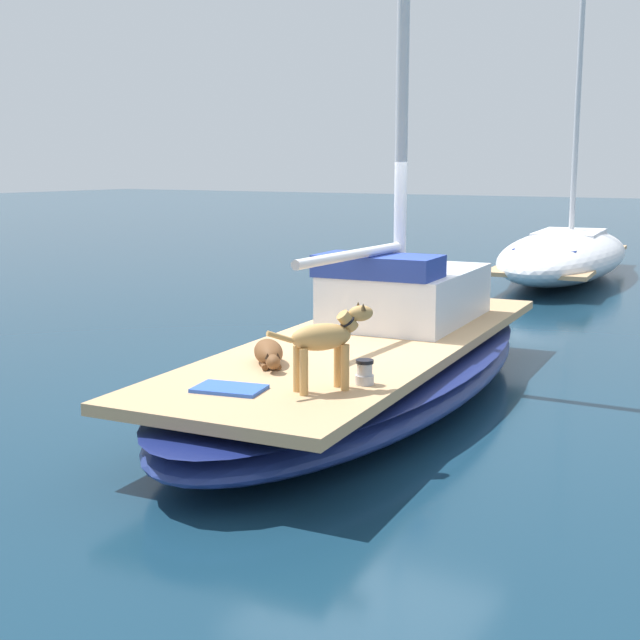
# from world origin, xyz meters

# --- Properties ---
(ground_plane) EXTENTS (120.00, 120.00, 0.00)m
(ground_plane) POSITION_xyz_m (0.00, 0.00, 0.00)
(ground_plane) COLOR #143347
(sailboat_main) EXTENTS (3.17, 7.44, 0.66)m
(sailboat_main) POSITION_xyz_m (0.00, 0.00, 0.34)
(sailboat_main) COLOR navy
(sailboat_main) RESTS_ON ground
(cabin_house) EXTENTS (1.60, 2.34, 0.84)m
(cabin_house) POSITION_xyz_m (-0.11, 1.11, 1.01)
(cabin_house) COLOR silver
(cabin_house) RESTS_ON sailboat_main
(dog_tan) EXTENTS (0.60, 0.82, 0.70)m
(dog_tan) POSITION_xyz_m (0.71, -2.08, 1.08)
(dog_tan) COLOR tan
(dog_tan) RESTS_ON sailboat_main
(dog_brown) EXTENTS (0.68, 0.78, 0.22)m
(dog_brown) POSITION_xyz_m (-0.22, -1.55, 0.77)
(dog_brown) COLOR brown
(dog_brown) RESTS_ON sailboat_main
(deck_winch) EXTENTS (0.16, 0.16, 0.21)m
(deck_winch) POSITION_xyz_m (0.88, -1.75, 0.76)
(deck_winch) COLOR #B7B7BC
(deck_winch) RESTS_ON sailboat_main
(deck_towel) EXTENTS (0.62, 0.47, 0.03)m
(deck_towel) POSITION_xyz_m (0.03, -2.49, 0.68)
(deck_towel) COLOR blue
(deck_towel) RESTS_ON sailboat_main
(moored_boat_far_astern) EXTENTS (3.20, 7.91, 6.48)m
(moored_boat_far_astern) POSITION_xyz_m (-0.94, 10.98, 0.55)
(moored_boat_far_astern) COLOR white
(moored_boat_far_astern) RESTS_ON ground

